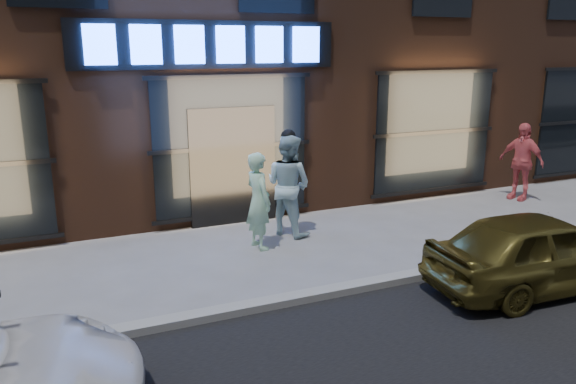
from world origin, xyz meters
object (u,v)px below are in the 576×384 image
man_bowtie (259,201)px  gold_sedan (540,251)px  passerby (521,161)px  man_cap (288,185)px

man_bowtie → gold_sedan: man_bowtie is taller
man_bowtie → passerby: size_ratio=0.96×
man_bowtie → man_cap: 0.96m
gold_sedan → man_bowtie: bearing=47.6°
man_bowtie → gold_sedan: bearing=-145.5°
man_cap → gold_sedan: man_cap is taller
man_cap → passerby: (6.09, 0.15, -0.06)m
man_cap → gold_sedan: (2.45, -3.87, -0.38)m
man_bowtie → passerby: 6.93m
passerby → man_bowtie: bearing=-101.8°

